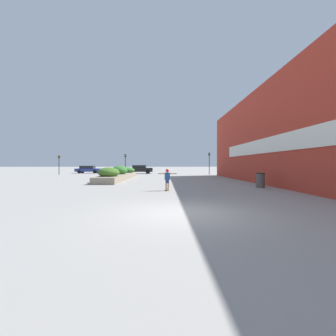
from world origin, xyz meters
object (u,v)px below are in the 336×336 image
at_px(car_center_left, 88,169).
at_px(traffic_light_right, 209,160).
at_px(car_leftmost, 251,169).
at_px(traffic_light_far_left, 59,161).
at_px(skateboard, 167,189).
at_px(trash_bin, 260,180).
at_px(traffic_light_left, 125,161).
at_px(car_center_right, 140,169).
at_px(skateboarder, 167,177).

height_order(car_center_left, traffic_light_right, traffic_light_right).
relative_size(car_leftmost, traffic_light_far_left, 1.38).
relative_size(skateboard, trash_bin, 0.70).
xyz_separation_m(trash_bin, traffic_light_left, (-13.25, 20.71, 1.75)).
distance_m(car_center_right, traffic_light_right, 12.57).
bearing_deg(skateboarder, traffic_light_left, 105.58).
height_order(skateboard, car_leftmost, car_leftmost).
distance_m(trash_bin, car_leftmost, 28.67).
bearing_deg(traffic_light_left, skateboard, -73.71).
height_order(car_leftmost, traffic_light_right, traffic_light_right).
relative_size(trash_bin, car_center_right, 0.24).
distance_m(car_center_right, traffic_light_left, 4.83).
relative_size(car_center_right, traffic_light_left, 1.32).
distance_m(traffic_light_right, traffic_light_far_left, 24.75).
relative_size(car_center_left, traffic_light_far_left, 1.48).
bearing_deg(traffic_light_left, traffic_light_far_left, 177.46).
relative_size(car_center_right, traffic_light_right, 1.22).
xyz_separation_m(skateboard, skateboarder, (-0.00, 0.00, 0.81)).
bearing_deg(skateboard, traffic_light_right, 71.40).
xyz_separation_m(skateboarder, car_center_left, (-14.63, 28.45, -0.13)).
bearing_deg(car_leftmost, traffic_light_far_left, -80.52).
xyz_separation_m(car_leftmost, car_center_right, (-21.17, -2.03, 0.05)).
relative_size(skateboarder, trash_bin, 1.22).
bearing_deg(traffic_light_left, car_center_left, 142.91).
distance_m(car_leftmost, car_center_right, 21.27).
xyz_separation_m(car_center_right, traffic_light_right, (11.78, -4.07, 1.62)).
bearing_deg(car_center_left, car_center_right, 78.93).
height_order(skateboard, car_center_left, car_center_left).
bearing_deg(traffic_light_right, trash_bin, -91.39).
distance_m(skateboarder, car_center_left, 31.99).
distance_m(trash_bin, traffic_light_left, 24.65).
bearing_deg(skateboard, skateboarder, 92.86).
relative_size(skateboarder, car_center_right, 0.29).
relative_size(car_leftmost, car_center_right, 0.99).
relative_size(traffic_light_right, traffic_light_far_left, 1.15).
height_order(skateboarder, traffic_light_far_left, traffic_light_far_left).
bearing_deg(car_center_right, skateboarder, 9.75).
bearing_deg(trash_bin, skateboarder, -166.54).
distance_m(skateboard, traffic_light_far_left, 28.83).
distance_m(skateboard, car_leftmost, 33.01).
relative_size(trash_bin, traffic_light_far_left, 0.34).
height_order(car_center_left, car_center_right, car_center_right).
distance_m(skateboard, car_center_left, 31.99).
relative_size(skateboard, traffic_light_right, 0.21).
relative_size(skateboarder, traffic_light_left, 0.39).
height_order(trash_bin, car_leftmost, car_leftmost).
bearing_deg(car_center_left, traffic_light_right, 74.54).
bearing_deg(skateboarder, car_center_left, 116.50).
xyz_separation_m(skateboard, car_center_left, (-14.63, 28.45, 0.67)).
xyz_separation_m(car_center_left, traffic_light_far_left, (-2.89, -5.64, 1.42)).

